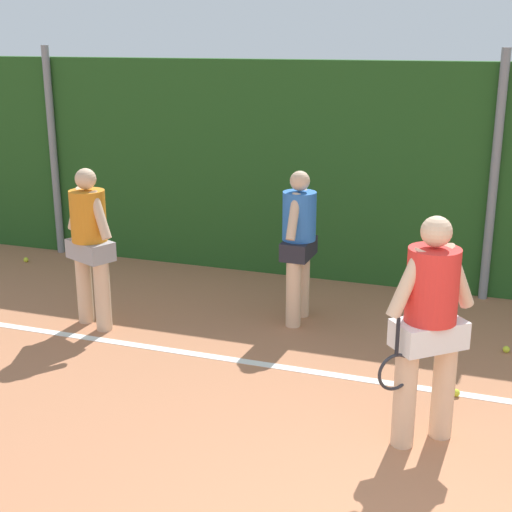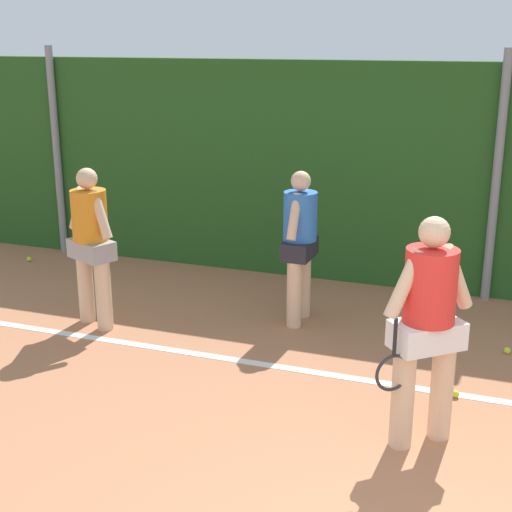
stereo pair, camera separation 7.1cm
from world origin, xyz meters
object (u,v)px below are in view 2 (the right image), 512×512
Objects in this scene: player_foreground_near at (427,321)px; tennis_ball_4 at (507,351)px; player_midcourt at (91,239)px; player_backcourt_far at (300,239)px; tennis_ball_1 at (455,394)px; tennis_ball_0 at (29,259)px.

player_foreground_near is 2.16m from tennis_ball_4.
player_foreground_near is 1.04× the size of player_midcourt.
player_foreground_near is at bearing -141.22° from player_backcourt_far.
player_midcourt is at bearing -170.33° from tennis_ball_4.
player_foreground_near is 2.51m from player_backcourt_far.
tennis_ball_1 and tennis_ball_4 have the same top height.
tennis_ball_1 is at bearing -110.00° from tennis_ball_4.
player_midcourt reaches higher than tennis_ball_1.
player_backcourt_far is at bearing 46.96° from player_midcourt.
tennis_ball_0 and tennis_ball_1 have the same top height.
tennis_ball_0 is at bearing -67.65° from player_foreground_near.
tennis_ball_4 is at bearing 70.00° from tennis_ball_1.
player_midcourt reaches higher than tennis_ball_4.
player_foreground_near is 1.24m from tennis_ball_1.
player_midcourt is (-3.50, 1.16, -0.03)m from player_foreground_near.
player_foreground_near is 26.22× the size of tennis_ball_0.
player_foreground_near is 1.07× the size of player_backcourt_far.
tennis_ball_4 is at bearing -8.65° from tennis_ball_0.
player_foreground_near reaches higher than tennis_ball_4.
tennis_ball_0 is at bearing 79.87° from player_backcourt_far.
player_midcourt is 4.24m from tennis_ball_4.
player_backcourt_far is at bearing 145.32° from tennis_ball_1.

